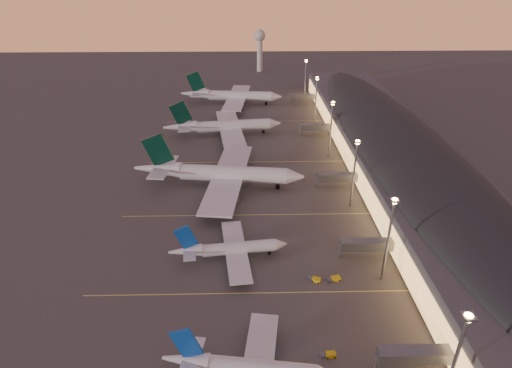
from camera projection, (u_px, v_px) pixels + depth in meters
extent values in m
plane|color=#3C3A38|center=(253.00, 281.00, 118.52)|extent=(700.00, 700.00, 0.00)
cone|color=silver|center=(186.00, 360.00, 90.09)|extent=(10.59, 5.21, 3.83)
cylinder|color=#0E44A0|center=(264.00, 348.00, 95.82)|extent=(5.43, 3.55, 2.87)
cube|color=#0E44A0|center=(186.00, 343.00, 87.76)|extent=(7.03, 1.55, 8.31)
cube|color=silver|center=(191.00, 359.00, 89.70)|extent=(5.21, 12.00, 0.27)
cylinder|color=black|center=(256.00, 366.00, 92.40)|extent=(0.35, 0.35, 1.51)
cylinder|color=black|center=(256.00, 367.00, 92.50)|extent=(1.16, 0.81, 1.07)
cylinder|color=silver|center=(239.00, 248.00, 126.68)|extent=(21.97, 6.28, 3.69)
cone|color=silver|center=(281.00, 244.00, 128.28)|extent=(3.92, 4.09, 3.69)
cone|color=silver|center=(185.00, 251.00, 124.46)|extent=(10.17, 4.85, 3.69)
cube|color=silver|center=(236.00, 250.00, 126.84)|extent=(10.00, 31.62, 0.41)
cylinder|color=#0E44A0|center=(236.00, 240.00, 133.52)|extent=(5.19, 3.34, 2.77)
cylinder|color=#0E44A0|center=(241.00, 267.00, 121.49)|extent=(5.19, 3.34, 2.77)
cube|color=#0E44A0|center=(186.00, 237.00, 122.33)|extent=(6.78, 1.36, 8.01)
cube|color=silver|center=(189.00, 249.00, 124.36)|extent=(4.82, 11.53, 0.26)
cylinder|color=black|center=(269.00, 252.00, 129.02)|extent=(0.33, 0.33, 1.46)
cylinder|color=black|center=(269.00, 253.00, 129.12)|extent=(1.10, 0.77, 1.03)
cylinder|color=black|center=(233.00, 250.00, 129.91)|extent=(0.33, 0.33, 1.46)
cylinder|color=black|center=(233.00, 251.00, 130.01)|extent=(1.10, 0.77, 1.03)
cylinder|color=black|center=(234.00, 261.00, 125.36)|extent=(0.33, 0.33, 1.46)
cylinder|color=black|center=(234.00, 261.00, 125.46)|extent=(1.10, 0.77, 1.03)
cylinder|color=silver|center=(233.00, 174.00, 165.95)|extent=(41.83, 11.23, 6.26)
cone|color=silver|center=(295.00, 177.00, 163.85)|extent=(7.38, 7.02, 6.26)
cone|color=silver|center=(158.00, 169.00, 168.22)|extent=(19.31, 8.48, 6.26)
cube|color=silver|center=(228.00, 176.00, 166.63)|extent=(19.26, 61.48, 0.69)
cylinder|color=#5B5D62|center=(237.00, 167.00, 179.25)|extent=(9.84, 5.79, 4.69)
cylinder|color=#5B5D62|center=(226.00, 198.00, 155.71)|extent=(9.84, 5.79, 4.69)
cube|color=black|center=(158.00, 150.00, 164.43)|extent=(12.36, 2.43, 13.88)
cube|color=silver|center=(163.00, 167.00, 167.59)|extent=(9.27, 22.42, 0.44)
cylinder|color=black|center=(278.00, 186.00, 166.44)|extent=(0.56, 0.56, 2.50)
cylinder|color=black|center=(278.00, 187.00, 166.61)|extent=(1.87, 1.30, 1.75)
cylinder|color=black|center=(227.00, 179.00, 172.12)|extent=(0.56, 0.56, 2.50)
cylinder|color=black|center=(227.00, 179.00, 172.30)|extent=(1.87, 1.30, 1.75)
cylinder|color=black|center=(223.00, 189.00, 164.38)|extent=(0.56, 0.56, 2.50)
cylinder|color=black|center=(223.00, 190.00, 164.55)|extent=(1.87, 1.30, 1.75)
cylinder|color=silver|center=(233.00, 126.00, 217.34)|extent=(37.31, 10.16, 5.58)
cone|color=silver|center=(275.00, 124.00, 220.16)|extent=(6.60, 6.28, 5.58)
cone|color=silver|center=(180.00, 127.00, 213.49)|extent=(17.23, 7.62, 5.58)
cube|color=silver|center=(230.00, 128.00, 217.55)|extent=(17.38, 54.85, 0.61)
cylinder|color=#5B5D62|center=(230.00, 123.00, 229.00)|extent=(8.79, 5.20, 4.18)
cylinder|color=#5B5D62|center=(235.00, 139.00, 208.14)|extent=(8.79, 5.20, 4.18)
cube|color=black|center=(181.00, 113.00, 210.30)|extent=(11.02, 2.21, 12.38)
cube|color=silver|center=(184.00, 125.00, 213.38)|extent=(8.34, 20.01, 0.39)
cylinder|color=black|center=(263.00, 131.00, 221.17)|extent=(0.50, 0.50, 2.23)
cylinder|color=black|center=(263.00, 132.00, 221.33)|extent=(1.67, 1.16, 1.56)
cylinder|color=black|center=(227.00, 130.00, 222.17)|extent=(0.50, 0.50, 2.23)
cylinder|color=black|center=(227.00, 131.00, 222.33)|extent=(1.67, 1.16, 1.56)
cylinder|color=black|center=(229.00, 136.00, 215.31)|extent=(0.50, 0.50, 2.23)
cylinder|color=black|center=(229.00, 136.00, 215.46)|extent=(1.67, 1.16, 1.56)
cylinder|color=silver|center=(240.00, 96.00, 265.34)|extent=(39.35, 9.92, 5.89)
cone|color=silver|center=(276.00, 97.00, 263.71)|extent=(6.86, 6.51, 5.89)
cone|color=silver|center=(195.00, 94.00, 267.04)|extent=(18.11, 7.69, 5.89)
cube|color=silver|center=(237.00, 97.00, 265.94)|extent=(17.18, 57.80, 0.65)
cylinder|color=#5B5D62|center=(241.00, 95.00, 277.86)|extent=(9.21, 5.31, 4.42)
cylinder|color=#5B5D62|center=(237.00, 106.00, 255.67)|extent=(9.21, 5.31, 4.42)
cube|color=black|center=(196.00, 82.00, 263.48)|extent=(11.65, 2.09, 13.07)
cube|color=silver|center=(198.00, 92.00, 266.48)|extent=(8.38, 21.04, 0.41)
cylinder|color=black|center=(266.00, 103.00, 266.05)|extent=(0.52, 0.52, 2.36)
cylinder|color=black|center=(266.00, 103.00, 266.21)|extent=(1.75, 1.20, 1.65)
cylinder|color=black|center=(236.00, 100.00, 271.10)|extent=(0.52, 0.52, 2.36)
cylinder|color=black|center=(236.00, 101.00, 271.27)|extent=(1.75, 1.20, 1.65)
cylinder|color=black|center=(234.00, 104.00, 263.80)|extent=(0.52, 0.52, 2.36)
cylinder|color=black|center=(234.00, 105.00, 263.96)|extent=(1.75, 1.20, 1.65)
cube|color=#46474B|center=(396.00, 155.00, 181.46)|extent=(40.00, 255.00, 12.00)
ellipsoid|color=black|center=(398.00, 142.00, 178.71)|extent=(39.00, 253.00, 10.92)
cube|color=#FFBB63|center=(348.00, 158.00, 181.51)|extent=(0.40, 244.80, 8.00)
cube|color=#5B5D62|center=(415.00, 355.00, 90.51)|extent=(16.00, 3.20, 3.00)
cylinder|color=slate|center=(376.00, 363.00, 91.40)|extent=(0.70, 0.70, 4.40)
cube|color=#5B5D62|center=(367.00, 245.00, 126.04)|extent=(16.00, 3.20, 3.00)
cylinder|color=slate|center=(339.00, 251.00, 126.93)|extent=(0.70, 0.70, 4.40)
cube|color=#5B5D62|center=(338.00, 177.00, 166.03)|extent=(16.00, 3.20, 3.00)
cylinder|color=slate|center=(317.00, 183.00, 166.92)|extent=(0.70, 0.70, 4.40)
cube|color=#5B5D62|center=(316.00, 127.00, 216.67)|extent=(16.00, 3.20, 3.00)
cylinder|color=slate|center=(300.00, 132.00, 217.56)|extent=(0.70, 0.70, 4.40)
cube|color=#5B5D62|center=(303.00, 97.00, 266.42)|extent=(16.00, 3.20, 3.00)
cylinder|color=slate|center=(290.00, 100.00, 267.31)|extent=(0.70, 0.70, 4.40)
cylinder|color=slate|center=(453.00, 368.00, 77.99)|extent=(0.70, 0.70, 25.00)
cube|color=slate|center=(469.00, 317.00, 72.17)|extent=(2.20, 2.20, 0.50)
sphere|color=#FFC65E|center=(468.00, 317.00, 72.26)|extent=(1.80, 1.80, 1.80)
cylinder|color=slate|center=(388.00, 242.00, 113.53)|extent=(0.70, 0.70, 25.00)
cube|color=slate|center=(395.00, 200.00, 107.71)|extent=(2.20, 2.20, 0.50)
sphere|color=#FFC65E|center=(395.00, 201.00, 107.80)|extent=(1.80, 1.80, 1.80)
cylinder|color=slate|center=(354.00, 176.00, 149.07)|extent=(0.70, 0.70, 25.00)
cube|color=slate|center=(358.00, 142.00, 143.25)|extent=(2.20, 2.20, 0.50)
sphere|color=#FFC65E|center=(358.00, 142.00, 143.34)|extent=(1.80, 1.80, 1.80)
cylinder|color=slate|center=(331.00, 131.00, 189.05)|extent=(0.70, 0.70, 25.00)
cube|color=slate|center=(333.00, 103.00, 183.23)|extent=(2.20, 2.20, 0.50)
sphere|color=#FFC65E|center=(333.00, 103.00, 183.32)|extent=(1.80, 1.80, 1.80)
cylinder|color=slate|center=(316.00, 102.00, 229.03)|extent=(0.70, 0.70, 25.00)
cube|color=slate|center=(317.00, 78.00, 223.21)|extent=(2.20, 2.20, 0.50)
sphere|color=#FFC65E|center=(317.00, 78.00, 223.30)|extent=(1.80, 1.80, 1.80)
cylinder|color=slate|center=(305.00, 81.00, 269.01)|extent=(0.70, 0.70, 25.00)
cube|color=slate|center=(306.00, 61.00, 263.19)|extent=(2.20, 2.20, 0.50)
sphere|color=#FFC65E|center=(306.00, 61.00, 263.28)|extent=(1.80, 1.80, 1.80)
cylinder|color=silver|center=(260.00, 55.00, 343.77)|extent=(4.40, 4.40, 26.00)
sphere|color=silver|center=(260.00, 35.00, 336.89)|extent=(9.00, 9.00, 9.00)
cube|color=#D8C659|center=(253.00, 293.00, 114.08)|extent=(90.00, 0.36, 0.00)
cube|color=#D8C659|center=(251.00, 215.00, 149.62)|extent=(90.00, 0.36, 0.00)
cube|color=#D8C659|center=(250.00, 162.00, 189.60)|extent=(90.00, 0.36, 0.00)
cube|color=#D8C659|center=(249.00, 121.00, 238.46)|extent=(90.00, 0.36, 0.00)
cube|color=gold|center=(331.00, 354.00, 95.52)|extent=(2.33, 1.55, 1.03)
cube|color=#5B5D62|center=(323.00, 355.00, 95.45)|extent=(1.39, 1.30, 0.75)
cylinder|color=black|center=(333.00, 353.00, 96.35)|extent=(0.42, 0.20, 0.41)
cylinder|color=black|center=(335.00, 358.00, 95.11)|extent=(0.42, 0.20, 0.41)
cylinder|color=black|center=(326.00, 353.00, 96.21)|extent=(0.42, 0.20, 0.41)
cylinder|color=black|center=(328.00, 358.00, 94.97)|extent=(0.42, 0.20, 0.41)
cube|color=gold|center=(316.00, 280.00, 118.11)|extent=(2.71, 2.32, 1.06)
cube|color=#5B5D62|center=(310.00, 278.00, 118.83)|extent=(1.76, 1.72, 0.77)
cylinder|color=black|center=(320.00, 280.00, 118.52)|extent=(0.46, 0.34, 0.42)
cylinder|color=black|center=(319.00, 283.00, 117.35)|extent=(0.46, 0.34, 0.42)
cylinder|color=black|center=(314.00, 278.00, 119.17)|extent=(0.46, 0.34, 0.42)
cylinder|color=black|center=(313.00, 281.00, 118.00)|extent=(0.46, 0.34, 0.42)
cube|color=gold|center=(336.00, 278.00, 118.53)|extent=(2.80, 2.16, 1.13)
cube|color=#5B5D62|center=(330.00, 280.00, 118.11)|extent=(1.75, 1.68, 0.82)
cylinder|color=black|center=(337.00, 277.00, 119.58)|extent=(0.49, 0.30, 0.45)
cylinder|color=black|center=(340.00, 280.00, 118.28)|extent=(0.49, 0.30, 0.45)
cylinder|color=black|center=(331.00, 278.00, 119.09)|extent=(0.49, 0.30, 0.45)
cylinder|color=black|center=(334.00, 282.00, 117.79)|extent=(0.49, 0.30, 0.45)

